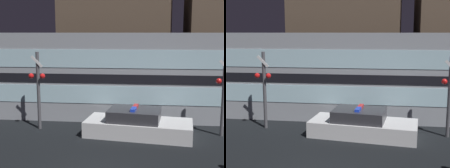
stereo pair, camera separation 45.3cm
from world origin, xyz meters
The scene contains 5 objects.
train centered at (-1.66, 8.67, 2.29)m, with size 19.62×2.96×4.57m.
police_car centered at (1.04, 5.40, 0.49)m, with size 4.92×2.52×1.33m.
crossing_signal_near centered at (4.80, 5.70, 2.00)m, with size 0.79×0.36×3.59m.
crossing_signal_far centered at (-3.67, 5.87, 2.06)m, with size 0.79×0.36×3.70m.
building_left centered at (-1.06, 17.04, 5.18)m, with size 8.48×4.71×10.36m.
Camera 2 is at (1.78, -8.10, 4.60)m, focal length 50.00 mm.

